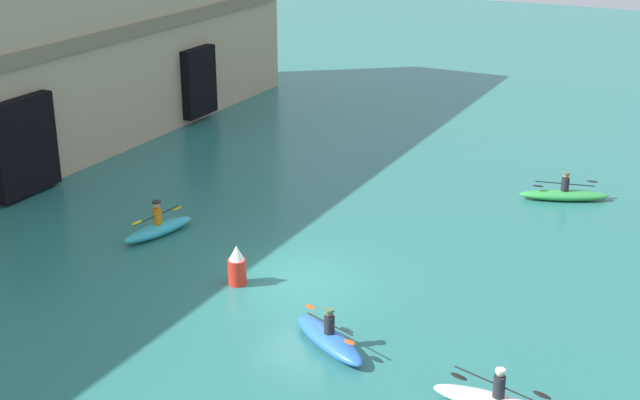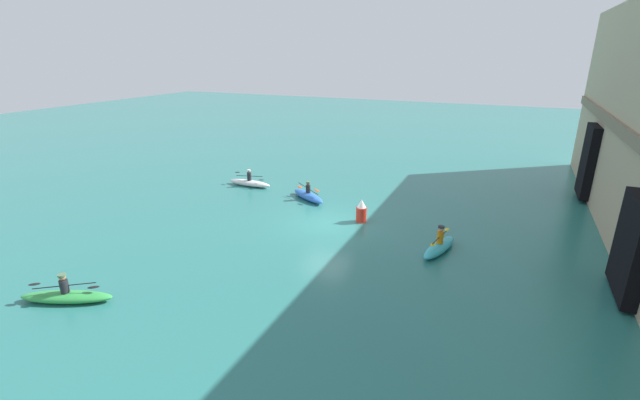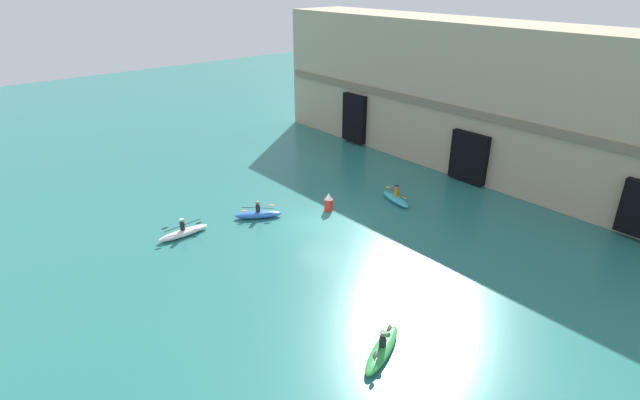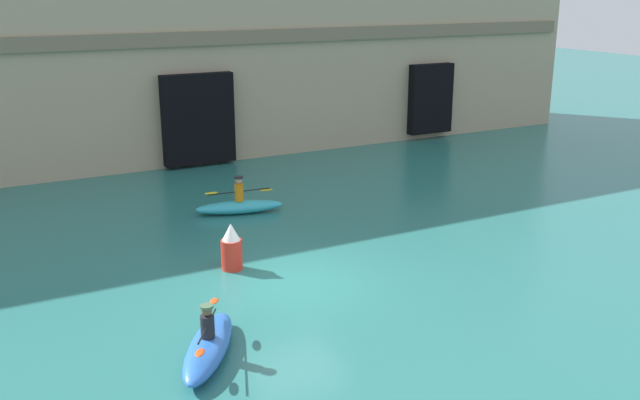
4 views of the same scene
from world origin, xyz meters
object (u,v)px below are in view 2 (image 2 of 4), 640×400
Objects in this scene: marker_buoy at (361,211)px; kayak_cyan at (439,246)px; kayak_green at (66,296)px; kayak_white at (250,183)px; kayak_blue at (308,195)px.

kayak_cyan is at bearing 65.71° from marker_buoy.
kayak_white is at bearing -106.59° from kayak_green.
kayak_cyan reaches higher than kayak_green.
kayak_green is (9.74, -11.72, -0.03)m from kayak_cyan.
kayak_white is 9.48m from marker_buoy.
marker_buoy is at bearing -99.94° from kayak_cyan.
kayak_cyan is 0.93× the size of kayak_white.
kayak_cyan is 14.32m from kayak_white.
marker_buoy is (-2.00, -4.43, 0.33)m from kayak_cyan.
kayak_white is (-5.01, -13.41, -0.02)m from kayak_cyan.
kayak_blue is at bearing -101.34° from kayak_cyan.
kayak_cyan is 2.33× the size of marker_buoy.
kayak_cyan is at bearing 160.04° from kayak_white.
kayak_blue is 4.70m from marker_buoy.
kayak_green is at bearing 97.05° from kayak_white.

